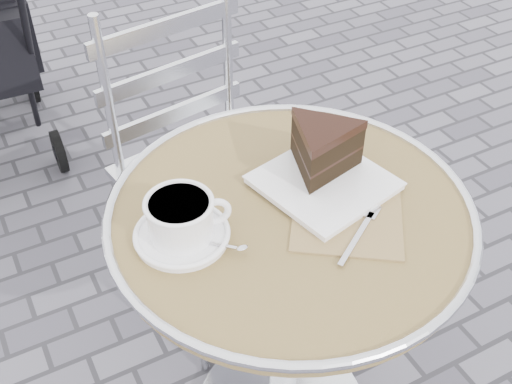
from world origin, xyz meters
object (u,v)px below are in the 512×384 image
cappuccino_set (182,222)px  bistro_chair (191,134)px  cake_plate_set (323,156)px  cafe_table (288,267)px

cappuccino_set → bistro_chair: (0.22, 0.49, -0.19)m
cappuccino_set → cake_plate_set: size_ratio=0.47×
cafe_table → bistro_chair: bearing=89.5°
bistro_chair → cappuccino_set: bearing=-123.1°
cafe_table → cappuccino_set: cappuccino_set is taller
cafe_table → bistro_chair: bistro_chair is taller
cafe_table → cappuccino_set: size_ratio=4.05×
bistro_chair → cafe_table: bearing=-99.9°
cafe_table → cake_plate_set: 0.25m
cake_plate_set → bistro_chair: 0.52m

